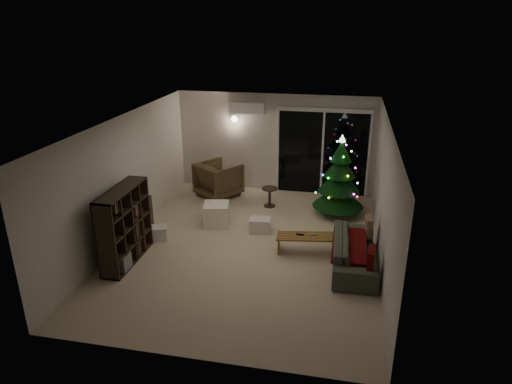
% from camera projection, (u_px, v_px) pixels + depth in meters
% --- Properties ---
extents(room, '(6.50, 7.51, 2.60)m').
position_uv_depth(room, '(283.00, 175.00, 9.95)').
color(room, beige).
rests_on(room, ground).
extents(bookshelf, '(0.50, 1.45, 1.42)m').
position_uv_depth(bookshelf, '(116.00, 225.00, 8.30)').
color(bookshelf, black).
rests_on(bookshelf, floor).
extents(media_cabinet, '(0.69, 1.33, 0.79)m').
position_uv_depth(media_cabinet, '(134.00, 225.00, 9.03)').
color(media_cabinet, black).
rests_on(media_cabinet, floor).
extents(stereo, '(0.40, 0.47, 0.17)m').
position_uv_depth(stereo, '(131.00, 203.00, 8.85)').
color(stereo, black).
rests_on(stereo, media_cabinet).
extents(armchair, '(1.32, 1.32, 0.87)m').
position_uv_depth(armchair, '(219.00, 179.00, 11.43)').
color(armchair, '#3D2E1D').
rests_on(armchair, floor).
extents(ottoman, '(0.63, 0.63, 0.48)m').
position_uv_depth(ottoman, '(216.00, 214.00, 9.91)').
color(ottoman, '#F6ECCC').
rests_on(ottoman, floor).
extents(cardboard_box_a, '(0.46, 0.41, 0.28)m').
position_uv_depth(cardboard_box_a, '(158.00, 233.00, 9.28)').
color(cardboard_box_a, beige).
rests_on(cardboard_box_a, floor).
extents(cardboard_box_b, '(0.45, 0.36, 0.30)m').
position_uv_depth(cardboard_box_b, '(260.00, 225.00, 9.61)').
color(cardboard_box_b, beige).
rests_on(cardboard_box_b, floor).
extents(side_table, '(0.38, 0.38, 0.47)m').
position_uv_depth(side_table, '(270.00, 197.00, 10.86)').
color(side_table, black).
rests_on(side_table, floor).
extents(floor_lamp, '(0.30, 0.30, 1.85)m').
position_uv_depth(floor_lamp, '(235.00, 153.00, 11.89)').
color(floor_lamp, black).
rests_on(floor_lamp, floor).
extents(sofa, '(0.80, 1.95, 0.56)m').
position_uv_depth(sofa, '(354.00, 252.00, 8.25)').
color(sofa, '#4B4F48').
rests_on(sofa, floor).
extents(sofa_throw, '(0.60, 1.39, 0.05)m').
position_uv_depth(sofa_throw, '(349.00, 245.00, 8.23)').
color(sofa_throw, '#590805').
rests_on(sofa_throw, sofa).
extents(cushion_a, '(0.14, 0.38, 0.37)m').
position_uv_depth(cushion_a, '(369.00, 226.00, 8.72)').
color(cushion_a, '#8A7158').
rests_on(cushion_a, sofa).
extents(cushion_b, '(0.14, 0.38, 0.37)m').
position_uv_depth(cushion_b, '(371.00, 259.00, 7.53)').
color(cushion_b, '#590805').
rests_on(cushion_b, sofa).
extents(coffee_table, '(1.23, 0.59, 0.37)m').
position_uv_depth(coffee_table, '(308.00, 244.00, 8.72)').
color(coffee_table, olive).
rests_on(coffee_table, floor).
extents(remote_a, '(0.15, 0.04, 0.02)m').
position_uv_depth(remote_a, '(300.00, 234.00, 8.67)').
color(remote_a, black).
rests_on(remote_a, coffee_table).
extents(remote_b, '(0.14, 0.08, 0.02)m').
position_uv_depth(remote_b, '(314.00, 234.00, 8.67)').
color(remote_b, slate).
rests_on(remote_b, coffee_table).
extents(christmas_tree, '(1.36, 1.36, 1.87)m').
position_uv_depth(christmas_tree, '(340.00, 176.00, 10.17)').
color(christmas_tree, black).
rests_on(christmas_tree, floor).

